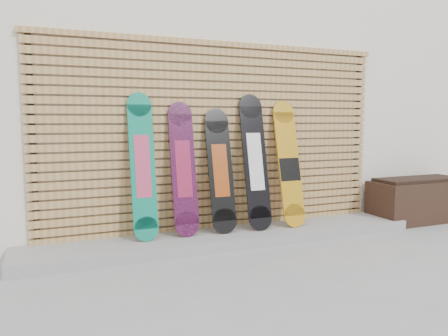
{
  "coord_description": "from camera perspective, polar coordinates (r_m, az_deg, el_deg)",
  "views": [
    {
      "loc": [
        -2.08,
        -3.79,
        1.39
      ],
      "look_at": [
        -0.19,
        0.75,
        0.85
      ],
      "focal_mm": 35.0,
      "sensor_mm": 36.0,
      "label": 1
    }
  ],
  "objects": [
    {
      "name": "concrete_step",
      "position": [
        5.05,
        0.69,
        -9.01
      ],
      "size": [
        4.6,
        0.7,
        0.12
      ],
      "primitive_type": "cube",
      "color": "gray",
      "rests_on": "ground"
    },
    {
      "name": "ground",
      "position": [
        4.54,
        5.94,
        -11.59
      ],
      "size": [
        80.0,
        80.0,
        0.0
      ],
      "primitive_type": "plane",
      "color": "gray",
      "rests_on": "ground"
    },
    {
      "name": "snowboard_2",
      "position": [
        4.97,
        -0.48,
        -0.32
      ],
      "size": [
        0.29,
        0.34,
        1.41
      ],
      "color": "black",
      "rests_on": "concrete_step"
    },
    {
      "name": "snowboard_1",
      "position": [
        4.83,
        -5.32,
        -0.1
      ],
      "size": [
        0.28,
        0.3,
        1.48
      ],
      "color": "black",
      "rests_on": "concrete_step"
    },
    {
      "name": "snowboard_0",
      "position": [
        4.71,
        -10.58,
        0.22
      ],
      "size": [
        0.26,
        0.3,
        1.57
      ],
      "color": "#0D8062",
      "rests_on": "concrete_step"
    },
    {
      "name": "snowboard_3",
      "position": [
        5.12,
        4.09,
        0.84
      ],
      "size": [
        0.29,
        0.37,
        1.58
      ],
      "color": "black",
      "rests_on": "concrete_step"
    },
    {
      "name": "snowboard_4",
      "position": [
        5.33,
        8.48,
        0.5
      ],
      "size": [
        0.29,
        0.39,
        1.51
      ],
      "color": "#C18714",
      "rests_on": "concrete_step"
    },
    {
      "name": "planter_box",
      "position": [
        6.58,
        23.93,
        -3.84
      ],
      "size": [
        1.35,
        0.56,
        0.61
      ],
      "color": "black",
      "rests_on": "ground"
    },
    {
      "name": "building",
      "position": [
        7.75,
        -3.21,
        9.29
      ],
      "size": [
        12.0,
        5.0,
        3.6
      ],
      "primitive_type": "cube",
      "color": "white",
      "rests_on": "ground"
    },
    {
      "name": "slat_wall",
      "position": [
        5.14,
        -0.58,
        4.23
      ],
      "size": [
        4.26,
        0.08,
        2.29
      ],
      "color": "#B2854A",
      "rests_on": "ground"
    }
  ]
}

